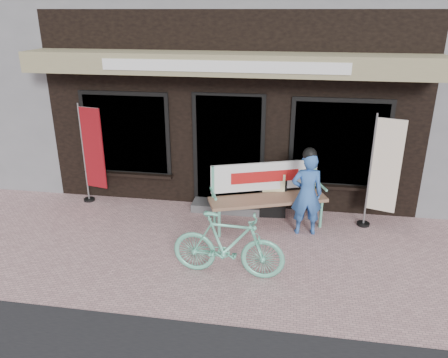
% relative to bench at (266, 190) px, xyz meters
% --- Properties ---
extents(ground, '(70.00, 70.00, 0.00)m').
position_rel_bench_xyz_m(ground, '(-0.78, -1.32, -0.65)').
color(ground, '#BD9191').
rests_on(ground, ground).
extents(storefront, '(7.00, 6.77, 6.00)m').
position_rel_bench_xyz_m(storefront, '(-0.78, 3.64, 2.34)').
color(storefront, black).
rests_on(storefront, ground).
extents(bench, '(2.09, 1.19, 1.10)m').
position_rel_bench_xyz_m(bench, '(0.00, 0.00, 0.00)').
color(bench, '#65C6A5').
rests_on(bench, ground).
extents(person, '(0.57, 0.41, 1.53)m').
position_rel_bench_xyz_m(person, '(0.69, -0.25, 0.10)').
color(person, '#3261AF').
rests_on(person, ground).
extents(bicycle, '(1.64, 0.54, 0.97)m').
position_rel_bench_xyz_m(bicycle, '(-0.41, -1.72, -0.16)').
color(bicycle, '#65C6A5').
rests_on(bicycle, ground).
extents(nobori_red, '(0.59, 0.26, 1.98)m').
position_rel_bench_xyz_m(nobori_red, '(-3.38, 0.37, 0.37)').
color(nobori_red, gray).
rests_on(nobori_red, ground).
extents(nobori_cream, '(0.60, 0.30, 2.03)m').
position_rel_bench_xyz_m(nobori_cream, '(1.93, 0.14, 0.40)').
color(nobori_cream, gray).
rests_on(nobori_cream, ground).
extents(menu_stand, '(0.48, 0.14, 0.94)m').
position_rel_bench_xyz_m(menu_stand, '(0.11, 0.26, -0.16)').
color(menu_stand, black).
rests_on(menu_stand, ground).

